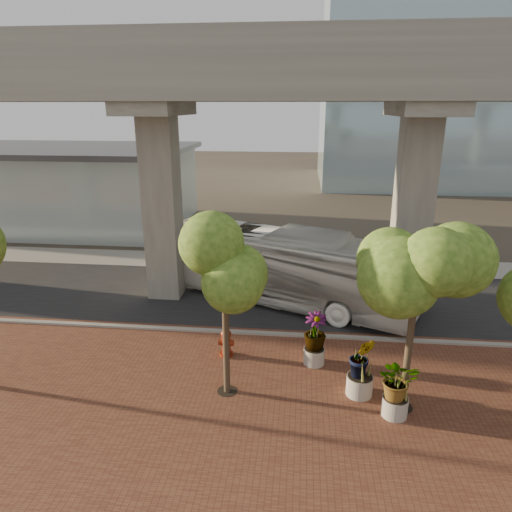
# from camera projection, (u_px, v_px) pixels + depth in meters

# --- Properties ---
(ground) EXTENTS (160.00, 160.00, 0.00)m
(ground) POSITION_uv_depth(u_px,v_px,m) (280.00, 316.00, 21.48)
(ground) COLOR #39322A
(ground) RESTS_ON ground
(brick_plaza) EXTENTS (70.00, 13.00, 0.06)m
(brick_plaza) POSITION_uv_depth(u_px,v_px,m) (266.00, 429.00, 13.92)
(brick_plaza) COLOR brown
(brick_plaza) RESTS_ON ground
(asphalt_road) EXTENTS (90.00, 8.00, 0.04)m
(asphalt_road) POSITION_uv_depth(u_px,v_px,m) (282.00, 299.00, 23.36)
(asphalt_road) COLOR black
(asphalt_road) RESTS_ON ground
(curb_strip) EXTENTS (70.00, 0.25, 0.16)m
(curb_strip) POSITION_uv_depth(u_px,v_px,m) (278.00, 335.00, 19.57)
(curb_strip) COLOR gray
(curb_strip) RESTS_ON ground
(far_sidewalk) EXTENTS (90.00, 3.00, 0.06)m
(far_sidewalk) POSITION_uv_depth(u_px,v_px,m) (287.00, 263.00, 28.56)
(far_sidewalk) COLOR gray
(far_sidewalk) RESTS_ON ground
(transit_viaduct) EXTENTS (72.00, 5.60, 12.40)m
(transit_viaduct) POSITION_uv_depth(u_px,v_px,m) (285.00, 154.00, 21.08)
(transit_viaduct) COLOR #99978B
(transit_viaduct) RESTS_ON ground
(station_pavilion) EXTENTS (23.00, 13.00, 6.30)m
(station_pavilion) POSITION_uv_depth(u_px,v_px,m) (49.00, 185.00, 37.54)
(station_pavilion) COLOR silver
(station_pavilion) RESTS_ON ground
(transit_bus) EXTENTS (13.34, 8.21, 3.69)m
(transit_bus) POSITION_uv_depth(u_px,v_px,m) (282.00, 266.00, 22.61)
(transit_bus) COLOR silver
(transit_bus) RESTS_ON ground
(fire_hydrant) EXTENTS (0.59, 0.53, 1.18)m
(fire_hydrant) POSITION_uv_depth(u_px,v_px,m) (226.00, 342.00, 17.82)
(fire_hydrant) COLOR maroon
(fire_hydrant) RESTS_ON ground
(planter_front) EXTENTS (1.81, 1.81, 1.99)m
(planter_front) POSITION_uv_depth(u_px,v_px,m) (397.00, 382.00, 14.14)
(planter_front) COLOR #A09D90
(planter_front) RESTS_ON ground
(planter_right) EXTENTS (1.96, 1.96, 2.09)m
(planter_right) POSITION_uv_depth(u_px,v_px,m) (315.00, 333.00, 17.03)
(planter_right) COLOR #AAA499
(planter_right) RESTS_ON ground
(planter_left) EXTENTS (1.98, 1.98, 2.18)m
(planter_left) POSITION_uv_depth(u_px,v_px,m) (361.00, 360.00, 15.15)
(planter_left) COLOR #A9A399
(planter_left) RESTS_ON ground
(street_tree_near_west) EXTENTS (3.16, 3.16, 6.19)m
(street_tree_near_west) POSITION_uv_depth(u_px,v_px,m) (224.00, 262.00, 14.25)
(street_tree_near_west) COLOR #4F3B2D
(street_tree_near_west) RESTS_ON ground
(street_tree_near_east) EXTENTS (4.10, 4.10, 6.78)m
(street_tree_near_east) POSITION_uv_depth(u_px,v_px,m) (419.00, 266.00, 13.36)
(street_tree_near_east) COLOR #4F3B2D
(street_tree_near_east) RESTS_ON ground
(streetlamp_west) EXTENTS (0.40, 1.16, 8.00)m
(streetlamp_west) POSITION_uv_depth(u_px,v_px,m) (147.00, 187.00, 27.84)
(streetlamp_west) COLOR #2F2E33
(streetlamp_west) RESTS_ON ground
(streetlamp_east) EXTENTS (0.39, 1.13, 7.80)m
(streetlamp_east) POSITION_uv_depth(u_px,v_px,m) (425.00, 197.00, 25.41)
(streetlamp_east) COLOR #2D2D32
(streetlamp_east) RESTS_ON ground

